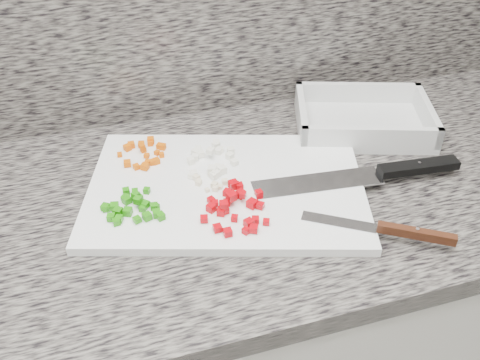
% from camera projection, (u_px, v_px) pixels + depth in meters
% --- Properties ---
extents(cabinet, '(3.92, 0.62, 0.86)m').
position_uv_depth(cabinet, '(180.00, 358.00, 1.24)').
color(cabinet, white).
rests_on(cabinet, ground).
extents(countertop, '(3.96, 0.64, 0.04)m').
position_uv_depth(countertop, '(163.00, 211.00, 0.97)').
color(countertop, '#6A655D').
rests_on(countertop, cabinet).
extents(cutting_board, '(0.57, 0.46, 0.02)m').
position_uv_depth(cutting_board, '(226.00, 188.00, 0.97)').
color(cutting_board, white).
rests_on(cutting_board, countertop).
extents(carrot_pile, '(0.10, 0.10, 0.02)m').
position_uv_depth(carrot_pile, '(145.00, 152.00, 1.04)').
color(carrot_pile, '#D75804').
rests_on(carrot_pile, cutting_board).
extents(onion_pile, '(0.11, 0.12, 0.02)m').
position_uv_depth(onion_pile, '(212.00, 160.00, 1.02)').
color(onion_pile, white).
rests_on(onion_pile, cutting_board).
extents(green_pepper_pile, '(0.10, 0.10, 0.02)m').
position_uv_depth(green_pepper_pile, '(133.00, 207.00, 0.91)').
color(green_pepper_pile, '#21820B').
rests_on(green_pepper_pile, cutting_board).
extents(red_pepper_pile, '(0.12, 0.14, 0.02)m').
position_uv_depth(red_pepper_pile, '(234.00, 204.00, 0.91)').
color(red_pepper_pile, '#BC020B').
rests_on(red_pepper_pile, cutting_board).
extents(garlic_pile, '(0.06, 0.06, 0.01)m').
position_uv_depth(garlic_pile, '(211.00, 182.00, 0.97)').
color(garlic_pile, beige).
rests_on(garlic_pile, cutting_board).
extents(chef_knife, '(0.40, 0.08, 0.02)m').
position_uv_depth(chef_knife, '(384.00, 172.00, 0.99)').
color(chef_knife, silver).
rests_on(chef_knife, cutting_board).
extents(paring_knife, '(0.22, 0.15, 0.02)m').
position_uv_depth(paring_knife, '(396.00, 231.00, 0.86)').
color(paring_knife, silver).
rests_on(paring_knife, cutting_board).
extents(tray, '(0.33, 0.28, 0.06)m').
position_uv_depth(tray, '(363.00, 120.00, 1.14)').
color(tray, silver).
rests_on(tray, countertop).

